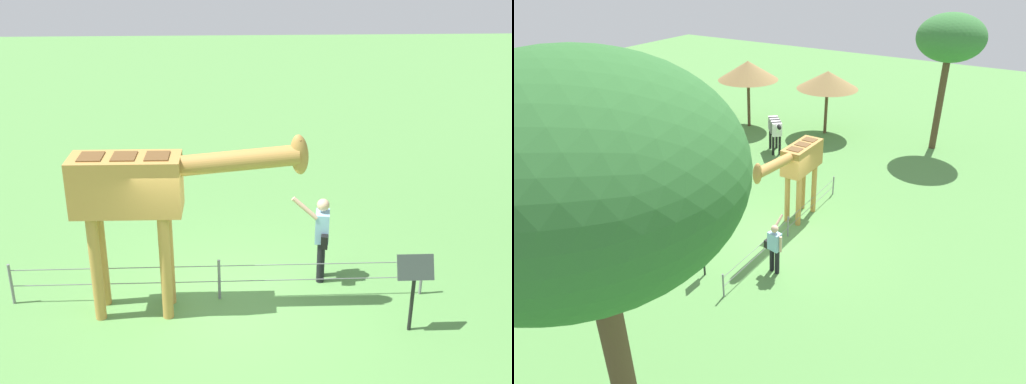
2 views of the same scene
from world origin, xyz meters
TOP-DOWN VIEW (x-y plane):
  - ground_plane at (0.00, 0.00)m, footprint 60.00×60.00m
  - giraffe at (-1.08, -0.16)m, footprint 3.68×0.72m
  - visitor at (1.82, 0.71)m, footprint 0.72×0.59m
  - info_sign at (3.02, -0.92)m, footprint 0.56×0.21m
  - wire_fence at (0.00, 0.13)m, footprint 7.05×0.05m

SIDE VIEW (x-z plane):
  - ground_plane at x=0.00m, z-range 0.00..0.00m
  - wire_fence at x=0.00m, z-range 0.03..0.78m
  - visitor at x=1.82m, z-range 0.07..1.74m
  - info_sign at x=3.02m, z-range 0.29..1.61m
  - giraffe at x=-1.08m, z-range 0.60..3.66m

